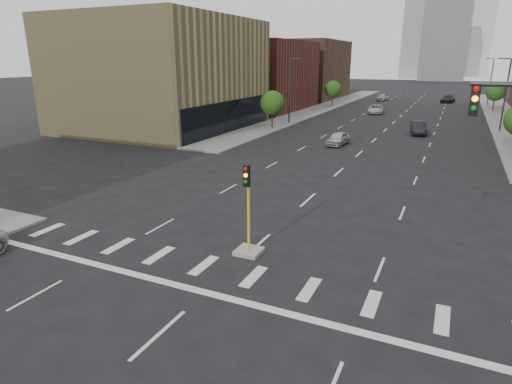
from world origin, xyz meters
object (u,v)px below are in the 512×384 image
Objects in this scene: car_deep_right at (448,99)px; car_distant at (383,97)px; car_near_left at (338,139)px; car_mid_right at (418,128)px; car_far_left at (376,109)px; median_traffic_signal at (248,235)px.

car_deep_right is 1.21× the size of car_distant.
car_near_left is at bearing -90.27° from car_deep_right.
car_mid_right reaches higher than car_near_left.
car_mid_right is 1.05× the size of car_distant.
car_far_left is 27.85m from car_deep_right.
car_deep_right reaches higher than car_mid_right.
car_deep_right is at bearing 85.96° from car_near_left.
median_traffic_signal is at bearing -85.09° from car_deep_right.
car_near_left is (-3.06, 28.50, -0.27)m from median_traffic_signal.
car_mid_right is 0.91× the size of car_far_left.
median_traffic_signal is 0.92× the size of car_mid_right.
car_deep_right is (6.18, 84.58, -0.18)m from median_traffic_signal.
car_distant is at bearing -164.62° from car_deep_right.
car_distant reaches higher than car_near_left.
car_mid_right is 0.87× the size of car_deep_right.
car_deep_right is at bearing 13.51° from car_distant.
car_deep_right is 13.43m from car_distant.
median_traffic_signal is 39.82m from car_mid_right.
car_mid_right reaches higher than car_distant.
median_traffic_signal reaches higher than car_near_left.
car_near_left is at bearing -78.47° from car_distant.
median_traffic_signal is 0.80× the size of car_deep_right.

